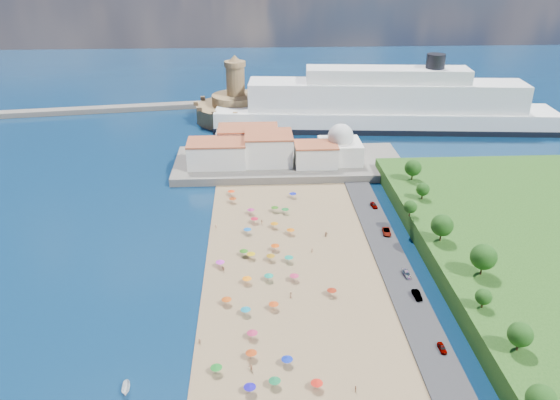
{
  "coord_description": "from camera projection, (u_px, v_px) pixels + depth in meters",
  "views": [
    {
      "loc": [
        -4.1,
        -129.41,
        80.77
      ],
      "look_at": [
        4.0,
        25.0,
        8.0
      ],
      "focal_mm": 35.0,
      "sensor_mm": 36.0,
      "label": 1
    }
  ],
  "objects": [
    {
      "name": "beachgoers",
      "position": [
        267.0,
        282.0,
        141.77
      ],
      "size": [
        35.49,
        81.11,
        1.84
      ],
      "color": "tan",
      "rests_on": "beach"
    },
    {
      "name": "waterfront_buildings",
      "position": [
        256.0,
        148.0,
        214.57
      ],
      "size": [
        57.0,
        29.0,
        11.0
      ],
      "color": "silver",
      "rests_on": "terrace"
    },
    {
      "name": "jetty",
      "position": [
        235.0,
        137.0,
        248.03
      ],
      "size": [
        18.0,
        70.0,
        2.4
      ],
      "primitive_type": "cube",
      "color": "#59544C",
      "rests_on": "ground"
    },
    {
      "name": "breakwater",
      "position": [
        49.0,
        112.0,
        284.0
      ],
      "size": [
        199.03,
        34.77,
        2.6
      ],
      "primitive_type": "cube",
      "rotation": [
        0.0,
        0.0,
        0.14
      ],
      "color": "#59544C",
      "rests_on": "ground"
    },
    {
      "name": "domed_building",
      "position": [
        340.0,
        146.0,
        213.28
      ],
      "size": [
        16.0,
        16.0,
        15.0
      ],
      "color": "silver",
      "rests_on": "terrace"
    },
    {
      "name": "fortress",
      "position": [
        236.0,
        107.0,
        272.8
      ],
      "size": [
        40.0,
        40.0,
        32.4
      ],
      "color": "#9E774F",
      "rests_on": "ground"
    },
    {
      "name": "ground",
      "position": [
        270.0,
        265.0,
        151.52
      ],
      "size": [
        700.0,
        700.0,
        0.0
      ],
      "primitive_type": "plane",
      "color": "#071938",
      "rests_on": "ground"
    },
    {
      "name": "hillside_trees",
      "position": [
        457.0,
        241.0,
        142.37
      ],
      "size": [
        14.48,
        110.99,
        8.33
      ],
      "color": "#382314",
      "rests_on": "hillside"
    },
    {
      "name": "terrace",
      "position": [
        289.0,
        163.0,
        217.32
      ],
      "size": [
        90.0,
        36.0,
        3.0
      ],
      "primitive_type": "cube",
      "color": "#59544C",
      "rests_on": "ground"
    },
    {
      "name": "beach_parasols",
      "position": [
        266.0,
        283.0,
        139.42
      ],
      "size": [
        32.03,
        114.5,
        2.2
      ],
      "color": "gray",
      "rests_on": "beach"
    },
    {
      "name": "parked_cars",
      "position": [
        397.0,
        253.0,
        154.44
      ],
      "size": [
        2.92,
        75.33,
        1.44
      ],
      "color": "gray",
      "rests_on": "promenade"
    },
    {
      "name": "cruise_ship",
      "position": [
        385.0,
        107.0,
        259.08
      ],
      "size": [
        163.3,
        37.56,
        35.39
      ],
      "color": "black",
      "rests_on": "ground"
    }
  ]
}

